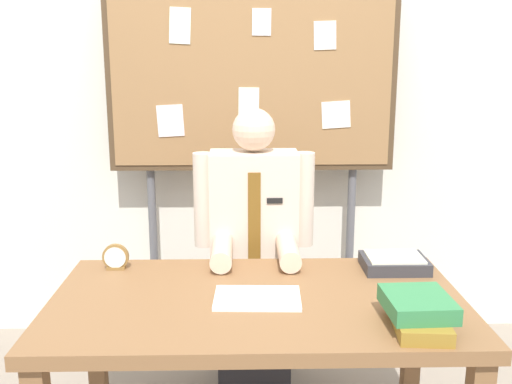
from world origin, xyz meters
name	(u,v)px	position (x,y,z in m)	size (l,w,h in m)	color
back_wall	(251,99)	(0.00, 1.30, 1.35)	(6.40, 0.08, 2.70)	silver
desk	(257,320)	(0.00, 0.00, 0.64)	(1.50, 0.83, 0.73)	brown
person	(254,264)	(0.00, 0.62, 0.63)	(0.55, 0.56, 1.36)	#2D2D33
bulletin_board	(252,77)	(0.00, 1.10, 1.48)	(1.50, 0.09, 2.02)	#4C3823
book_stack	(418,311)	(0.51, -0.24, 0.78)	(0.21, 0.31, 0.10)	olive
open_notebook	(256,298)	(0.00, -0.02, 0.74)	(0.31, 0.21, 0.01)	white
desk_clock	(116,258)	(-0.57, 0.30, 0.78)	(0.11, 0.04, 0.11)	olive
paper_tray	(394,263)	(0.57, 0.28, 0.76)	(0.26, 0.20, 0.06)	#333338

